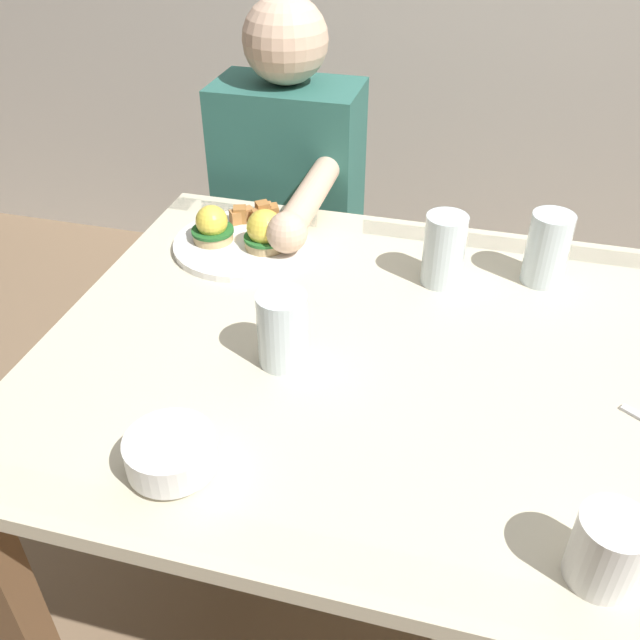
# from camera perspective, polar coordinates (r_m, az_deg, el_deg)

# --- Properties ---
(ground_plane) EXTENTS (6.00, 6.00, 0.00)m
(ground_plane) POSITION_cam_1_polar(r_m,az_deg,el_deg) (1.69, 5.48, -22.80)
(ground_plane) COLOR #7F664C
(dining_table) EXTENTS (1.20, 0.90, 0.74)m
(dining_table) POSITION_cam_1_polar(r_m,az_deg,el_deg) (1.19, 7.21, -6.82)
(dining_table) COLOR beige
(dining_table) RESTS_ON ground_plane
(eggs_benedict_plate) EXTENTS (0.27, 0.27, 0.09)m
(eggs_benedict_plate) POSITION_cam_1_polar(r_m,az_deg,el_deg) (1.39, -6.41, 6.95)
(eggs_benedict_plate) COLOR white
(eggs_benedict_plate) RESTS_ON dining_table
(fruit_bowl) EXTENTS (0.12, 0.12, 0.05)m
(fruit_bowl) POSITION_cam_1_polar(r_m,az_deg,el_deg) (0.94, -12.20, -10.70)
(fruit_bowl) COLOR white
(fruit_bowl) RESTS_ON dining_table
(coffee_mug) EXTENTS (0.11, 0.08, 0.09)m
(coffee_mug) POSITION_cam_1_polar(r_m,az_deg,el_deg) (0.86, 22.78, -16.96)
(coffee_mug) COLOR white
(coffee_mug) RESTS_ON dining_table
(water_glass_near) EXTENTS (0.08, 0.08, 0.12)m
(water_glass_near) POSITION_cam_1_polar(r_m,az_deg,el_deg) (1.07, -3.10, -1.12)
(water_glass_near) COLOR silver
(water_glass_near) RESTS_ON dining_table
(water_glass_far) EXTENTS (0.08, 0.08, 0.13)m
(water_glass_far) POSITION_cam_1_polar(r_m,az_deg,el_deg) (1.27, 10.13, 5.41)
(water_glass_far) COLOR silver
(water_glass_far) RESTS_ON dining_table
(water_glass_extra) EXTENTS (0.08, 0.08, 0.14)m
(water_glass_extra) POSITION_cam_1_polar(r_m,az_deg,el_deg) (1.32, 18.16, 5.33)
(water_glass_extra) COLOR silver
(water_glass_extra) RESTS_ON dining_table
(diner_person) EXTENTS (0.34, 0.54, 1.14)m
(diner_person) POSITION_cam_1_polar(r_m,az_deg,el_deg) (1.74, -2.67, 9.09)
(diner_person) COLOR #33333D
(diner_person) RESTS_ON ground_plane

